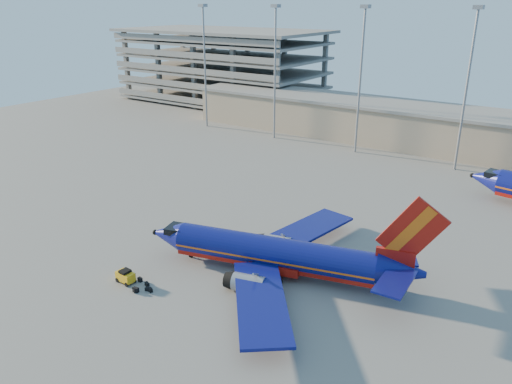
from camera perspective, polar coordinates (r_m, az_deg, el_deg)
ground at (r=65.82m, az=-1.45°, el=-5.41°), size 220.00×220.00×0.00m
terminal_building at (r=111.16m, az=21.07°, el=6.63°), size 122.00×16.00×8.50m
parking_garage at (r=156.44m, az=-3.86°, el=14.53°), size 62.00×32.00×21.40m
light_mast_row at (r=98.80m, az=17.39°, el=13.27°), size 101.60×1.60×28.65m
aircraft_main at (r=56.91m, az=2.81°, el=-7.16°), size 33.06×31.38×11.43m
baggage_tug at (r=57.83m, az=-14.69°, el=-9.27°), size 2.18×1.38×1.52m
luggage_pile at (r=56.47m, az=-12.95°, el=-10.56°), size 3.05×2.30×0.53m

